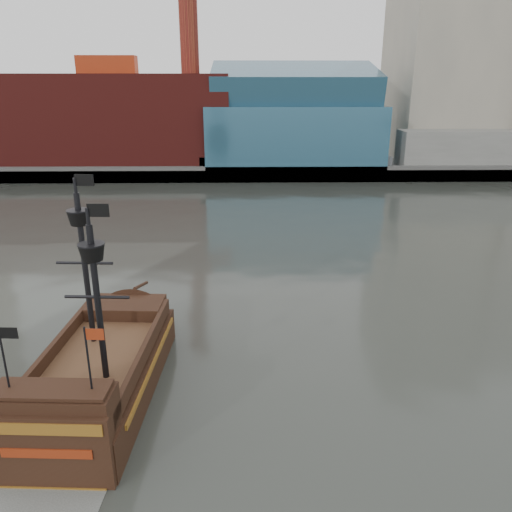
{
  "coord_description": "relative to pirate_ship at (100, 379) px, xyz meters",
  "views": [
    {
      "loc": [
        1.79,
        -19.81,
        15.85
      ],
      "look_at": [
        2.43,
        13.94,
        4.0
      ],
      "focal_mm": 35.0,
      "sensor_mm": 36.0,
      "label": 1
    }
  ],
  "objects": [
    {
      "name": "seawall",
      "position": [
        5.96,
        59.64,
        0.18
      ],
      "size": [
        220.0,
        1.0,
        2.6
      ],
      "primitive_type": "cube",
      "color": "#4C4C49",
      "rests_on": "ground"
    },
    {
      "name": "skyline",
      "position": [
        11.16,
        81.71,
        23.43
      ],
      "size": [
        149.0,
        45.0,
        62.0
      ],
      "color": "brown",
      "rests_on": "promenade_far"
    },
    {
      "name": "pirate_ship",
      "position": [
        0.0,
        0.0,
        0.0
      ],
      "size": [
        5.95,
        16.79,
        12.39
      ],
      "rotation": [
        0.0,
        0.0,
        -0.05
      ],
      "color": "black",
      "rests_on": "ground"
    },
    {
      "name": "promenade_far",
      "position": [
        5.96,
        89.14,
        -0.12
      ],
      "size": [
        220.0,
        60.0,
        2.0
      ],
      "primitive_type": "cube",
      "color": "slate",
      "rests_on": "ground"
    },
    {
      "name": "ground",
      "position": [
        5.96,
        -2.86,
        -1.12
      ],
      "size": [
        400.0,
        400.0,
        0.0
      ],
      "primitive_type": "plane",
      "color": "#272A25",
      "rests_on": "ground"
    }
  ]
}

